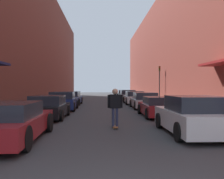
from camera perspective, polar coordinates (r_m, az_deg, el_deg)
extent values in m
plane|color=#38383A|center=(22.66, -1.86, -3.73)|extent=(111.68, 111.68, 0.00)
cube|color=gray|center=(28.13, -12.42, -2.78)|extent=(1.80, 50.76, 0.12)
cube|color=gray|center=(28.23, 8.40, -2.76)|extent=(1.80, 50.76, 0.12)
cube|color=brown|center=(29.11, -18.17, 10.02)|extent=(4.00, 50.76, 12.98)
cube|color=brown|center=(29.16, 14.08, 8.68)|extent=(4.00, 50.76, 11.64)
cube|color=maroon|center=(8.70, -22.34, -7.62)|extent=(2.08, 4.81, 0.57)
cube|color=#232833|center=(8.42, -22.91, -4.35)|extent=(1.78, 2.52, 0.46)
cylinder|color=black|center=(9.87, -14.14, -7.36)|extent=(0.18, 0.70, 0.70)
cylinder|color=black|center=(7.04, -19.05, -10.61)|extent=(0.18, 0.70, 0.70)
cube|color=black|center=(14.11, -14.25, -4.52)|extent=(1.84, 4.21, 0.59)
cube|color=#232833|center=(13.87, -14.43, -2.35)|extent=(1.60, 2.20, 0.50)
cylinder|color=black|center=(15.58, -16.44, -4.63)|extent=(0.18, 0.60, 0.60)
cylinder|color=black|center=(15.25, -10.02, -4.73)|extent=(0.18, 0.60, 0.60)
cylinder|color=black|center=(13.08, -19.18, -5.64)|extent=(0.18, 0.60, 0.60)
cylinder|color=black|center=(12.70, -11.55, -5.81)|extent=(0.18, 0.60, 0.60)
cube|color=navy|center=(18.86, -11.15, -3.02)|extent=(1.96, 4.03, 0.70)
cube|color=#232833|center=(18.63, -11.24, -1.24)|extent=(1.69, 2.11, 0.48)
cylinder|color=black|center=(20.25, -13.20, -3.35)|extent=(0.18, 0.64, 0.64)
cylinder|color=black|center=(19.99, -8.01, -3.39)|extent=(0.18, 0.64, 0.64)
cylinder|color=black|center=(17.82, -14.67, -3.90)|extent=(0.18, 0.64, 0.64)
cylinder|color=black|center=(17.53, -8.78, -3.96)|extent=(0.18, 0.64, 0.64)
cube|color=navy|center=(24.38, -9.31, -2.31)|extent=(1.87, 4.76, 0.59)
cube|color=#232833|center=(24.12, -9.37, -1.01)|extent=(1.61, 2.49, 0.52)
cylinder|color=black|center=(25.95, -10.83, -2.46)|extent=(0.18, 0.66, 0.66)
cylinder|color=black|center=(25.76, -7.01, -2.47)|extent=(0.18, 0.66, 0.66)
cylinder|color=black|center=(23.06, -11.88, -2.84)|extent=(0.18, 0.66, 0.66)
cylinder|color=black|center=(22.85, -7.57, -2.87)|extent=(0.18, 0.66, 0.66)
cube|color=silver|center=(9.61, 18.00, -6.59)|extent=(1.94, 4.23, 0.69)
cube|color=#232833|center=(9.36, 18.47, -3.05)|extent=(1.69, 2.21, 0.53)
cylinder|color=black|center=(10.61, 10.73, -7.00)|extent=(0.18, 0.63, 0.63)
cylinder|color=black|center=(11.19, 20.14, -6.64)|extent=(0.18, 0.63, 0.63)
cylinder|color=black|center=(8.12, 15.03, -9.37)|extent=(0.18, 0.63, 0.63)
cube|color=maroon|center=(14.80, 10.74, -4.34)|extent=(2.01, 4.37, 0.56)
cube|color=#232833|center=(14.55, 10.94, -2.48)|extent=(1.73, 2.29, 0.43)
cylinder|color=black|center=(15.94, 6.32, -4.49)|extent=(0.18, 0.60, 0.60)
cylinder|color=black|center=(16.34, 12.88, -4.38)|extent=(0.18, 0.60, 0.60)
cylinder|color=black|center=(13.31, 8.12, -5.50)|extent=(0.18, 0.60, 0.60)
cylinder|color=black|center=(13.78, 15.86, -5.31)|extent=(0.18, 0.60, 0.60)
cube|color=#B7B7BC|center=(20.15, 7.42, -2.98)|extent=(1.96, 4.49, 0.57)
cube|color=#232833|center=(19.90, 7.53, -1.44)|extent=(1.69, 2.35, 0.53)
cylinder|color=black|center=(21.38, 4.35, -3.16)|extent=(0.18, 0.62, 0.62)
cylinder|color=black|center=(21.68, 9.18, -3.11)|extent=(0.18, 0.62, 0.62)
cylinder|color=black|center=(18.66, 5.38, -3.71)|extent=(0.18, 0.62, 0.62)
cylinder|color=black|center=(19.00, 10.87, -3.64)|extent=(0.18, 0.62, 0.62)
cube|color=silver|center=(25.28, 5.06, -2.17)|extent=(1.85, 4.67, 0.61)
cube|color=#232833|center=(25.03, 5.13, -0.94)|extent=(1.61, 2.43, 0.48)
cylinder|color=black|center=(26.62, 2.77, -2.36)|extent=(0.18, 0.67, 0.67)
cylinder|color=black|center=(26.84, 6.52, -2.34)|extent=(0.18, 0.67, 0.67)
cylinder|color=black|center=(23.75, 3.41, -2.72)|extent=(0.18, 0.67, 0.67)
cylinder|color=black|center=(24.00, 7.61, -2.69)|extent=(0.18, 0.67, 0.67)
cube|color=#515459|center=(31.06, 3.54, -1.63)|extent=(1.92, 4.51, 0.65)
cube|color=#232833|center=(30.81, 3.58, -0.57)|extent=(1.67, 2.35, 0.50)
cylinder|color=black|center=(32.37, 1.65, -1.85)|extent=(0.18, 0.65, 0.65)
cylinder|color=black|center=(32.55, 4.89, -1.84)|extent=(0.18, 0.65, 0.65)
cylinder|color=black|center=(29.59, 2.05, -2.09)|extent=(0.18, 0.65, 0.65)
cylinder|color=black|center=(29.80, 5.59, -2.07)|extent=(0.18, 0.65, 0.65)
cube|color=#232326|center=(36.83, 2.79, -1.34)|extent=(1.97, 4.03, 0.55)
cube|color=#232833|center=(36.62, 2.82, -0.52)|extent=(1.69, 2.11, 0.51)
cylinder|color=black|center=(37.99, 1.25, -1.47)|extent=(0.18, 0.67, 0.67)
cylinder|color=black|center=(38.16, 3.97, -1.46)|extent=(0.18, 0.67, 0.67)
cylinder|color=black|center=(35.54, 1.51, -1.61)|extent=(0.18, 0.67, 0.67)
cylinder|color=black|center=(35.71, 4.42, -1.60)|extent=(0.18, 0.67, 0.67)
cube|color=brown|center=(10.49, 0.70, -8.45)|extent=(0.20, 0.78, 0.02)
cylinder|color=beige|center=(10.74, 0.22, -8.44)|extent=(0.03, 0.06, 0.06)
cylinder|color=beige|center=(10.75, 1.04, -8.43)|extent=(0.03, 0.06, 0.06)
cylinder|color=beige|center=(10.25, 0.36, -8.88)|extent=(0.03, 0.06, 0.06)
cylinder|color=beige|center=(10.26, 1.21, -8.87)|extent=(0.03, 0.06, 0.06)
cylinder|color=#2D3351|center=(10.43, 0.27, -6.36)|extent=(0.11, 0.11, 0.75)
cylinder|color=#2D3351|center=(10.44, 1.14, -6.36)|extent=(0.11, 0.11, 0.75)
cube|color=black|center=(10.38, 0.70, -2.72)|extent=(0.45, 0.20, 0.58)
sphere|color=tan|center=(10.36, 0.70, -0.46)|extent=(0.24, 0.24, 0.24)
cylinder|color=black|center=(10.37, -0.78, -2.72)|extent=(0.09, 0.09, 0.54)
cylinder|color=black|center=(10.40, 2.19, -2.71)|extent=(0.09, 0.09, 0.54)
cylinder|color=#2D2D2D|center=(25.06, 10.79, 1.11)|extent=(0.10, 0.10, 3.64)
cube|color=#332D0F|center=(25.13, 10.80, 4.75)|extent=(0.16, 0.16, 0.45)
sphere|color=red|center=(25.05, 10.85, 5.02)|extent=(0.11, 0.11, 0.11)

